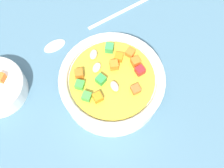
{
  "coord_description": "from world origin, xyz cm",
  "views": [
    {
      "loc": [
        -4.43,
        -16.93,
        43.55
      ],
      "look_at": [
        0.0,
        0.0,
        2.4
      ],
      "focal_mm": 46.9,
      "sensor_mm": 36.0,
      "label": 1
    }
  ],
  "objects": [
    {
      "name": "spoon",
      "position": [
        -2.79,
        11.75,
        0.42
      ],
      "size": [
        20.71,
        7.42,
        0.99
      ],
      "rotation": [
        0.0,
        0.0,
        3.43
      ],
      "color": "silver",
      "rests_on": "ground_plane"
    },
    {
      "name": "soup_bowl_main",
      "position": [
        -0.0,
        0.02,
        2.75
      ],
      "size": [
        15.83,
        15.83,
        5.73
      ],
      "color": "white",
      "rests_on": "ground_plane"
    },
    {
      "name": "ground_plane",
      "position": [
        0.0,
        0.0,
        -1.0
      ],
      "size": [
        140.0,
        140.0,
        2.0
      ],
      "primitive_type": "cube",
      "color": "#42667A"
    }
  ]
}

